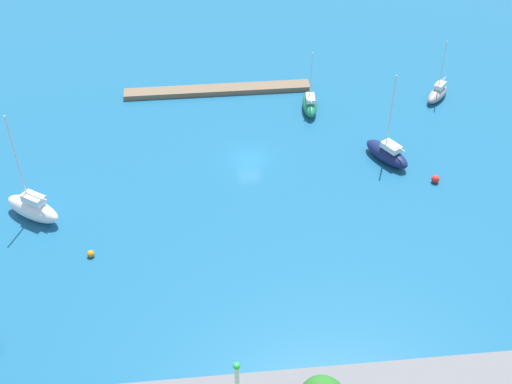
{
  "coord_description": "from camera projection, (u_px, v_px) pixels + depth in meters",
  "views": [
    {
      "loc": [
        5.33,
        60.83,
        45.01
      ],
      "look_at": [
        0.0,
        7.89,
        1.5
      ],
      "focal_mm": 46.7,
      "sensor_mm": 36.0,
      "label": 1
    }
  ],
  "objects": [
    {
      "name": "water",
      "position": [
        249.0,
        159.0,
        75.76
      ],
      "size": [
        160.0,
        160.0,
        0.0
      ],
      "primitive_type": "plane",
      "color": "#19567F",
      "rests_on": "ground"
    },
    {
      "name": "sailboat_navy_lone_south",
      "position": [
        387.0,
        153.0,
        74.84
      ],
      "size": [
        4.96,
        6.33,
        10.77
      ],
      "rotation": [
        0.0,
        0.0,
        5.25
      ],
      "color": "#141E4C",
      "rests_on": "water"
    },
    {
      "name": "pier_dock",
      "position": [
        218.0,
        90.0,
        86.91
      ],
      "size": [
        24.22,
        2.11,
        0.67
      ],
      "primitive_type": "cube",
      "color": "brown",
      "rests_on": "ground"
    },
    {
      "name": "sailboat_gray_along_channel",
      "position": [
        438.0,
        93.0,
        85.29
      ],
      "size": [
        4.4,
        4.73,
        8.25
      ],
      "rotation": [
        0.0,
        0.0,
        0.86
      ],
      "color": "gray",
      "rests_on": "water"
    },
    {
      "name": "sailboat_white_center_basin",
      "position": [
        33.0,
        208.0,
        67.07
      ],
      "size": [
        6.51,
        5.35,
        12.18
      ],
      "rotation": [
        0.0,
        0.0,
        5.68
      ],
      "color": "white",
      "rests_on": "water"
    },
    {
      "name": "sailboat_green_east_end",
      "position": [
        310.0,
        104.0,
        83.08
      ],
      "size": [
        2.22,
        5.64,
        7.86
      ],
      "rotation": [
        0.0,
        0.0,
        4.62
      ],
      "color": "#19724C",
      "rests_on": "water"
    },
    {
      "name": "mooring_buoy_red",
      "position": [
        435.0,
        179.0,
        72.14
      ],
      "size": [
        0.86,
        0.86,
        0.86
      ],
      "primitive_type": "sphere",
      "color": "red",
      "rests_on": "water"
    },
    {
      "name": "mooring_buoy_orange",
      "position": [
        91.0,
        254.0,
        63.34
      ],
      "size": [
        0.7,
        0.7,
        0.7
      ],
      "primitive_type": "sphere",
      "color": "orange",
      "rests_on": "water"
    },
    {
      "name": "harbor_beacon",
      "position": [
        237.0,
        377.0,
        48.98
      ],
      "size": [
        0.56,
        0.56,
        3.73
      ],
      "color": "silver",
      "rests_on": "breakwater"
    }
  ]
}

